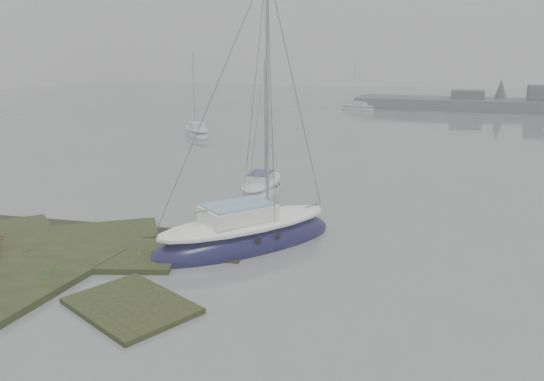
% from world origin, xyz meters
% --- Properties ---
extents(ground, '(160.00, 160.00, 0.00)m').
position_xyz_m(ground, '(0.00, 30.00, 0.00)').
color(ground, slate).
rests_on(ground, ground).
extents(sailboat_main, '(6.48, 7.48, 10.59)m').
position_xyz_m(sailboat_main, '(1.65, 5.25, 0.33)').
color(sailboat_main, '#121237').
rests_on(sailboat_main, ground).
extents(sailboat_white, '(2.05, 5.17, 7.13)m').
position_xyz_m(sailboat_white, '(-0.43, 12.73, 0.22)').
color(sailboat_white, silver).
rests_on(sailboat_white, ground).
extents(sailboat_far_a, '(4.78, 5.40, 7.70)m').
position_xyz_m(sailboat_far_a, '(-12.59, 29.48, 0.24)').
color(sailboat_far_a, '#AAADB3').
rests_on(sailboat_far_a, ground).
extents(sailboat_far_c, '(5.15, 3.32, 6.92)m').
position_xyz_m(sailboat_far_c, '(-3.22, 56.41, 0.21)').
color(sailboat_far_c, '#A4AAAD').
rests_on(sailboat_far_c, ground).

